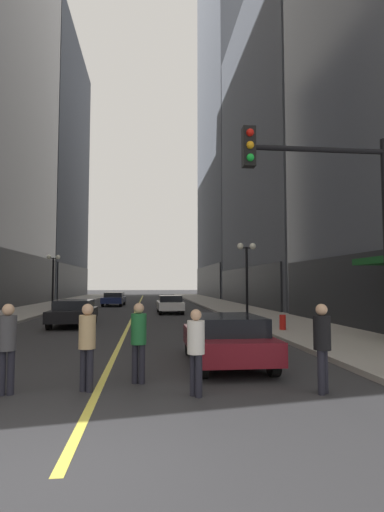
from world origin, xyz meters
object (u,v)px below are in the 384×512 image
car_maroon (226,338)px  traffic_light_near_right (343,214)px  car_navy (114,299)px  pedestrian_in_tan_trench (87,340)px  street_lamp_right_mid (247,264)px  car_white (170,304)px  car_black (74,312)px  pedestrian_in_green_parka (139,336)px  pedestrian_in_white_shirt (196,345)px  fire_hydrant_right (283,324)px  street_lamp_left_far (53,270)px  pedestrian_with_orange_bag (7,341)px  pedestrian_in_black_coat (322,341)px

car_maroon → traffic_light_near_right: size_ratio=0.79×
car_navy → pedestrian_in_tan_trench: pedestrian_in_tan_trench is taller
car_maroon → street_lamp_right_mid: size_ratio=1.00×
car_white → car_navy: 11.74m
car_black → traffic_light_near_right: 15.59m
car_black → pedestrian_in_green_parka: size_ratio=2.75×
car_maroon → pedestrian_in_white_shirt: (-1.16, -2.94, 0.25)m
car_black → traffic_light_near_right: traffic_light_near_right is taller
pedestrian_in_green_parka → car_navy: bearing=95.7°
car_maroon → car_navy: (-5.43, 29.39, 0.00)m
fire_hydrant_right → car_navy: bearing=112.0°
car_black → street_lamp_left_far: 11.71m
car_navy → street_lamp_right_mid: street_lamp_right_mid is taller
pedestrian_in_green_parka → street_lamp_left_far: street_lamp_left_far is taller
car_navy → street_lamp_right_mid: size_ratio=1.08×
pedestrian_with_orange_bag → car_black: bearing=94.7°
pedestrian_with_orange_bag → pedestrian_in_green_parka: (2.54, 0.65, -0.02)m
car_navy → traffic_light_near_right: bearing=-76.3°
pedestrian_in_black_coat → pedestrian_in_white_shirt: (-2.52, 0.09, -0.06)m
traffic_light_near_right → street_lamp_left_far: bearing=116.3°
pedestrian_with_orange_bag → pedestrian_in_green_parka: bearing=14.3°
car_black → pedestrian_with_orange_bag: bearing=-85.3°
car_maroon → pedestrian_in_white_shirt: size_ratio=2.66×
pedestrian_in_black_coat → pedestrian_in_tan_trench: (-4.67, 0.68, -0.01)m
pedestrian_in_tan_trench → street_lamp_right_mid: (6.62, 13.33, 2.23)m
pedestrian_in_black_coat → car_black: bearing=117.9°
car_maroon → pedestrian_in_tan_trench: pedestrian_in_tan_trench is taller
car_black → pedestrian_in_green_parka: (3.62, -12.50, 0.30)m
car_maroon → pedestrian_in_black_coat: size_ratio=2.51×
pedestrian_in_black_coat → pedestrian_in_white_shirt: pedestrian_in_black_coat is taller
pedestrian_in_white_shirt → street_lamp_right_mid: size_ratio=0.38×
car_maroon → street_lamp_left_far: bearing=113.8°
pedestrian_in_green_parka → street_lamp_right_mid: (5.60, 12.78, 2.24)m
pedestrian_with_orange_bag → traffic_light_near_right: (7.10, 0.22, 2.70)m
traffic_light_near_right → street_lamp_right_mid: traffic_light_near_right is taller
pedestrian_in_black_coat → street_lamp_right_mid: 14.31m
pedestrian_in_tan_trench → street_lamp_left_far: size_ratio=0.40×
car_white → pedestrian_in_white_shirt: size_ratio=2.45×
car_white → street_lamp_right_mid: (3.83, -7.75, 2.54)m
car_white → pedestrian_with_orange_bag: size_ratio=2.30×
fire_hydrant_right → pedestrian_in_tan_trench: bearing=-128.6°
pedestrian_with_orange_bag → car_maroon: bearing=26.9°
car_black → car_navy: (0.48, 18.70, -0.00)m
car_white → street_lamp_right_mid: street_lamp_right_mid is taller
street_lamp_right_mid → fire_hydrant_right: size_ratio=5.54×
car_maroon → street_lamp_right_mid: street_lamp_right_mid is taller
car_navy → fire_hydrant_right: size_ratio=6.01×
pedestrian_in_black_coat → pedestrian_in_tan_trench: pedestrian_in_black_coat is taller
traffic_light_near_right → pedestrian_in_green_parka: bearing=174.6°
car_maroon → car_navy: bearing=100.5°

